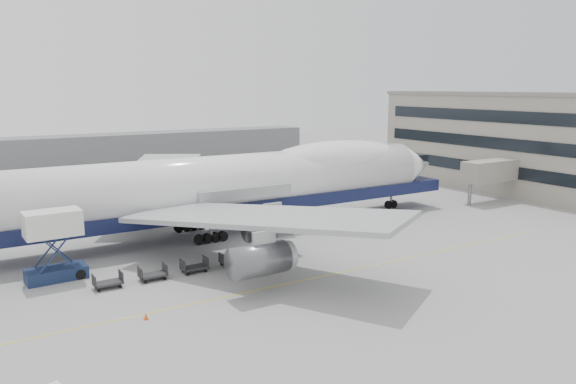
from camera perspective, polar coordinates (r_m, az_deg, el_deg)
ground at (r=54.13m, az=-0.96°, el=-6.96°), size 260.00×260.00×0.00m
apron_line at (r=49.33m, az=2.65°, el=-8.74°), size 60.00×0.15×0.01m
hangar at (r=116.24m, az=-23.46°, el=3.42°), size 110.00×8.00×7.00m
airliner at (r=63.41m, az=-6.03°, el=0.84°), size 67.00×55.30×19.98m
catering_truck at (r=51.93m, az=-22.69°, el=-4.62°), size 5.01×3.58×6.09m
traffic_cone at (r=42.26m, az=-14.24°, el=-12.14°), size 0.35×0.35×0.51m
dolly_0 at (r=49.11m, az=-17.83°, el=-8.70°), size 2.30×1.35×1.30m
dolly_1 at (r=50.06m, az=-13.57°, el=-8.11°), size 2.30×1.35×1.30m
dolly_2 at (r=51.28m, az=-9.50°, el=-7.50°), size 2.30×1.35×1.30m
dolly_3 at (r=52.75m, az=-5.65°, el=-6.88°), size 2.30×1.35×1.30m
dolly_4 at (r=54.44m, az=-2.03°, el=-6.27°), size 2.30×1.35×1.30m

